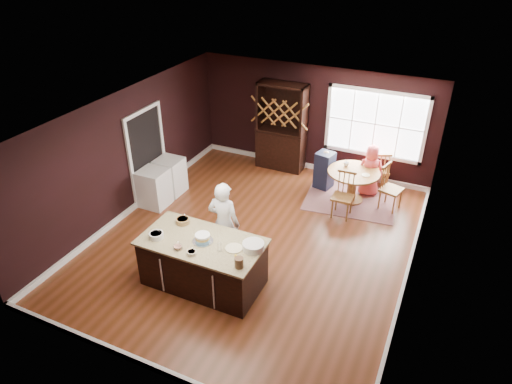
% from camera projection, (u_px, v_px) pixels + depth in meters
% --- Properties ---
extents(room_shell, '(7.00, 7.00, 7.00)m').
position_uv_depth(room_shell, '(255.00, 182.00, 8.60)').
color(room_shell, brown).
rests_on(room_shell, ground).
extents(window, '(2.36, 0.10, 1.66)m').
position_uv_depth(window, '(375.00, 124.00, 10.70)').
color(window, white).
rests_on(window, room_shell).
extents(doorway, '(0.08, 1.26, 2.13)m').
position_uv_depth(doorway, '(147.00, 156.00, 10.31)').
color(doorway, white).
rests_on(doorway, room_shell).
extents(kitchen_island, '(2.11, 1.11, 0.92)m').
position_uv_depth(kitchen_island, '(203.00, 263.00, 7.96)').
color(kitchen_island, black).
rests_on(kitchen_island, ground).
extents(dining_table, '(1.18, 1.18, 0.75)m').
position_uv_depth(dining_table, '(353.00, 180.00, 10.35)').
color(dining_table, olive).
rests_on(dining_table, ground).
extents(baker, '(0.64, 0.44, 1.68)m').
position_uv_depth(baker, '(224.00, 223.00, 8.32)').
color(baker, white).
rests_on(baker, ground).
extents(layer_cake, '(0.36, 0.36, 0.14)m').
position_uv_depth(layer_cake, '(203.00, 238.00, 7.67)').
color(layer_cake, white).
rests_on(layer_cake, kitchen_island).
extents(bowl_blue, '(0.25, 0.25, 0.09)m').
position_uv_depth(bowl_blue, '(156.00, 235.00, 7.78)').
color(bowl_blue, white).
rests_on(bowl_blue, kitchen_island).
extents(bowl_yellow, '(0.25, 0.25, 0.09)m').
position_uv_depth(bowl_yellow, '(183.00, 221.00, 8.16)').
color(bowl_yellow, brown).
rests_on(bowl_yellow, kitchen_island).
extents(bowl_pink, '(0.16, 0.16, 0.06)m').
position_uv_depth(bowl_pink, '(178.00, 247.00, 7.52)').
color(bowl_pink, silver).
rests_on(bowl_pink, kitchen_island).
extents(bowl_olive, '(0.16, 0.16, 0.06)m').
position_uv_depth(bowl_olive, '(192.00, 253.00, 7.39)').
color(bowl_olive, beige).
rests_on(bowl_olive, kitchen_island).
extents(drinking_glass, '(0.08, 0.08, 0.15)m').
position_uv_depth(drinking_glass, '(219.00, 247.00, 7.45)').
color(drinking_glass, silver).
rests_on(drinking_glass, kitchen_island).
extents(dinner_plate, '(0.29, 0.29, 0.02)m').
position_uv_depth(dinner_plate, '(234.00, 248.00, 7.53)').
color(dinner_plate, '#F4E8C2').
rests_on(dinner_plate, kitchen_island).
extents(white_tub, '(0.36, 0.36, 0.12)m').
position_uv_depth(white_tub, '(253.00, 246.00, 7.49)').
color(white_tub, white).
rests_on(white_tub, kitchen_island).
extents(stoneware_crock, '(0.14, 0.14, 0.17)m').
position_uv_depth(stoneware_crock, '(239.00, 263.00, 7.09)').
color(stoneware_crock, brown).
rests_on(stoneware_crock, kitchen_island).
extents(toy_figurine, '(0.05, 0.05, 0.08)m').
position_uv_depth(toy_figurine, '(236.00, 257.00, 7.28)').
color(toy_figurine, yellow).
rests_on(toy_figurine, kitchen_island).
extents(rug, '(2.20, 1.79, 0.01)m').
position_uv_depth(rug, '(350.00, 200.00, 10.62)').
color(rug, brown).
rests_on(rug, ground).
extents(chair_east, '(0.53, 0.55, 1.07)m').
position_uv_depth(chair_east, '(392.00, 188.00, 10.05)').
color(chair_east, brown).
rests_on(chair_east, ground).
extents(chair_south, '(0.44, 0.42, 1.04)m').
position_uv_depth(chair_south, '(343.00, 195.00, 9.78)').
color(chair_south, brown).
rests_on(chair_south, ground).
extents(chair_north, '(0.54, 0.53, 0.99)m').
position_uv_depth(chair_north, '(379.00, 169.00, 10.89)').
color(chair_north, olive).
rests_on(chair_north, ground).
extents(seated_woman, '(0.69, 0.54, 1.25)m').
position_uv_depth(seated_woman, '(370.00, 170.00, 10.56)').
color(seated_woman, '#EE4E51').
rests_on(seated_woman, ground).
extents(high_chair, '(0.46, 0.46, 0.95)m').
position_uv_depth(high_chair, '(324.00, 170.00, 10.91)').
color(high_chair, black).
rests_on(high_chair, ground).
extents(toddler, '(0.18, 0.14, 0.26)m').
position_uv_depth(toddler, '(327.00, 157.00, 10.76)').
color(toddler, '#8CA5BF').
rests_on(toddler, high_chair).
extents(table_plate, '(0.19, 0.19, 0.01)m').
position_uv_depth(table_plate, '(366.00, 175.00, 10.08)').
color(table_plate, beige).
rests_on(table_plate, dining_table).
extents(table_cup, '(0.14, 0.14, 0.10)m').
position_uv_depth(table_cup, '(346.00, 164.00, 10.45)').
color(table_cup, white).
rests_on(table_cup, dining_table).
extents(hutch, '(1.23, 0.51, 2.25)m').
position_uv_depth(hutch, '(281.00, 127.00, 11.51)').
color(hutch, '#3E2916').
rests_on(hutch, ground).
extents(washer, '(0.60, 0.58, 0.87)m').
position_uv_depth(washer, '(154.00, 188.00, 10.24)').
color(washer, white).
rests_on(washer, ground).
extents(dryer, '(0.59, 0.57, 0.86)m').
position_uv_depth(dryer, '(170.00, 176.00, 10.74)').
color(dryer, silver).
rests_on(dryer, ground).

